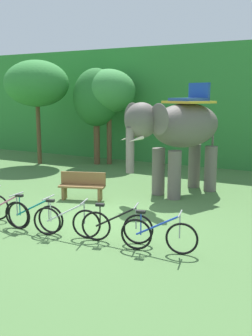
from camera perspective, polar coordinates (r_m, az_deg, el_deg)
The scene contains 12 objects.
ground_plane at distance 11.10m, azimuth -4.20°, elevation -7.28°, with size 80.00×80.00×0.00m, color #4C753D.
foliage_hedge at distance 21.82m, azimuth 13.44°, elevation 8.79°, with size 36.00×6.00×5.69m, color #338438.
tree_far_left at distance 19.99m, azimuth -12.68°, elevation 11.70°, with size 3.09×3.09×5.01m.
tree_center_left at distance 19.43m, azimuth -4.30°, elevation 9.97°, with size 2.20×2.20×4.63m.
tree_center_right at distance 19.39m, azimuth -2.47°, elevation 10.87°, with size 2.57×2.57×4.58m.
elephant at distance 13.53m, azimuth 7.62°, elevation 5.40°, with size 2.93×4.18×3.78m.
bike_pink at distance 10.84m, azimuth -17.14°, elevation -6.02°, with size 1.71×0.52×0.92m.
bike_teal at distance 10.30m, azimuth -13.14°, elevation -6.70°, with size 1.70×0.52×0.92m.
bike_white at distance 9.72m, azimuth -8.55°, elevation -7.57°, with size 1.66×0.64×0.92m.
bike_black at distance 9.27m, azimuth -1.35°, elevation -8.36°, with size 1.66×0.64×0.92m.
bike_blue at distance 8.75m, azimuth 4.68°, elevation -9.57°, with size 1.68×0.57×0.92m.
wooden_bench at distance 13.04m, azimuth -6.27°, elevation -2.44°, with size 1.55×0.88×0.89m.
Camera 1 is at (5.75, -8.87, 3.38)m, focal length 42.51 mm.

